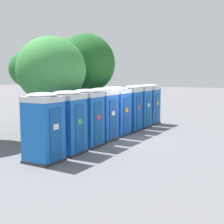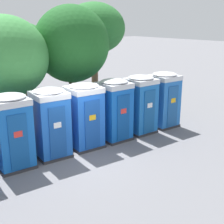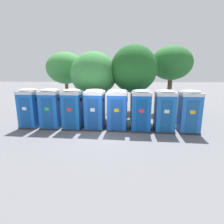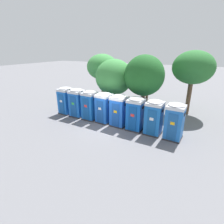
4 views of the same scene
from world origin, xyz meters
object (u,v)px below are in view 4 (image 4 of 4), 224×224
at_px(portapotty_2, 90,105).
at_px(portapotty_4, 119,110).
at_px(street_tree_2, 148,74).
at_px(portapotty_7, 174,121).
at_px(portapotty_1, 77,103).
at_px(portapotty_5, 136,114).
at_px(portapotty_3, 104,108).
at_px(street_tree_1, 114,77).
at_px(street_tree_0, 144,76).
at_px(portapotty_0, 66,100).
at_px(portapotty_6, 154,117).
at_px(street_tree_3, 193,68).
at_px(street_tree_4, 102,67).

bearing_deg(portapotty_2, portapotty_4, -1.77).
bearing_deg(street_tree_2, portapotty_7, -58.47).
bearing_deg(portapotty_1, portapotty_5, -2.49).
relative_size(portapotty_3, portapotty_5, 1.00).
xyz_separation_m(portapotty_1, portapotty_4, (4.27, -0.14, -0.00)).
bearing_deg(street_tree_1, portapotty_1, -133.12).
distance_m(street_tree_0, street_tree_1, 2.99).
relative_size(portapotty_0, portapotty_2, 1.00).
bearing_deg(portapotty_2, portapotty_6, -2.60).
relative_size(portapotty_6, street_tree_1, 0.50).
relative_size(portapotty_3, street_tree_3, 0.44).
relative_size(portapotty_1, portapotty_6, 1.00).
bearing_deg(street_tree_4, portapotty_3, -58.54).
xyz_separation_m(portapotty_3, street_tree_0, (2.53, 2.41, 2.47)).
distance_m(portapotty_2, portapotty_3, 1.42).
xyz_separation_m(portapotty_5, street_tree_1, (-3.27, 2.83, 2.09)).
bearing_deg(portapotty_1, street_tree_0, 23.48).
bearing_deg(street_tree_0, portapotty_0, -161.64).
relative_size(portapotty_0, street_tree_0, 0.46).
distance_m(portapotty_2, street_tree_0, 5.23).
bearing_deg(portapotty_6, street_tree_1, 148.32).
bearing_deg(street_tree_3, portapotty_5, -119.44).
xyz_separation_m(street_tree_1, street_tree_2, (2.29, 3.24, 0.10)).
xyz_separation_m(portapotty_2, portapotty_5, (4.26, -0.19, -0.00)).
bearing_deg(portapotty_0, street_tree_2, 43.13).
relative_size(street_tree_2, street_tree_4, 0.87).
relative_size(portapotty_4, street_tree_3, 0.44).
bearing_deg(portapotty_5, portapotty_1, 177.51).
bearing_deg(portapotty_2, portapotty_1, 177.78).
bearing_deg(portapotty_4, portapotty_6, -3.44).
bearing_deg(portapotty_2, street_tree_4, 110.10).
bearing_deg(street_tree_0, portapotty_6, -56.72).
height_order(portapotty_0, portapotty_1, same).
relative_size(street_tree_1, street_tree_2, 1.07).
height_order(portapotty_6, portapotty_7, same).
height_order(portapotty_5, portapotty_7, same).
bearing_deg(portapotty_6, street_tree_4, 142.40).
height_order(portapotty_7, street_tree_3, street_tree_3).
bearing_deg(street_tree_1, street_tree_3, 23.22).
distance_m(portapotty_5, portapotty_7, 2.85).
relative_size(portapotty_4, street_tree_2, 0.54).
xyz_separation_m(portapotty_4, portapotty_7, (4.26, -0.27, 0.00)).
distance_m(street_tree_3, street_tree_4, 9.53).
relative_size(portapotty_0, street_tree_2, 0.54).
relative_size(portapotty_4, portapotty_5, 1.00).
distance_m(portapotty_3, street_tree_0, 4.27).
height_order(portapotty_2, street_tree_3, street_tree_3).
height_order(portapotty_0, street_tree_4, street_tree_4).
distance_m(portapotty_0, street_tree_3, 11.91).
xyz_separation_m(street_tree_1, street_tree_3, (6.42, 2.75, 0.93)).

